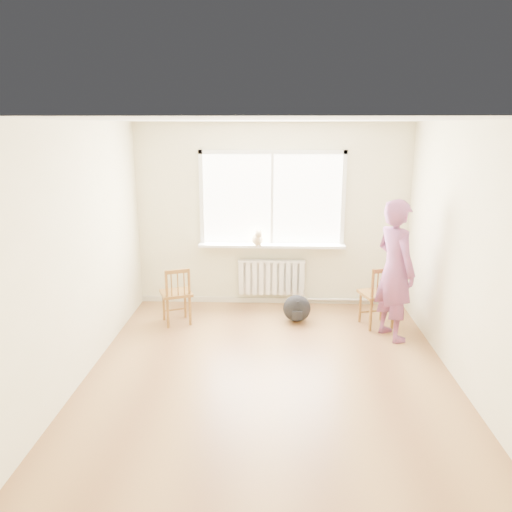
# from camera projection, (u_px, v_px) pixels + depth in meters

# --- Properties ---
(floor) EXTENTS (4.50, 4.50, 0.00)m
(floor) POSITION_uv_depth(u_px,v_px,m) (269.00, 372.00, 5.52)
(floor) COLOR #9B6E3F
(floor) RESTS_ON ground
(ceiling) EXTENTS (4.50, 4.50, 0.00)m
(ceiling) POSITION_uv_depth(u_px,v_px,m) (271.00, 120.00, 4.83)
(ceiling) COLOR white
(ceiling) RESTS_ON back_wall
(back_wall) EXTENTS (4.00, 0.01, 2.70)m
(back_wall) POSITION_uv_depth(u_px,v_px,m) (272.00, 216.00, 7.35)
(back_wall) COLOR beige
(back_wall) RESTS_ON ground
(window) EXTENTS (2.12, 0.05, 1.42)m
(window) POSITION_uv_depth(u_px,v_px,m) (272.00, 195.00, 7.25)
(window) COLOR white
(window) RESTS_ON back_wall
(windowsill) EXTENTS (2.15, 0.22, 0.04)m
(windowsill) POSITION_uv_depth(u_px,v_px,m) (272.00, 245.00, 7.35)
(windowsill) COLOR white
(windowsill) RESTS_ON back_wall
(radiator) EXTENTS (1.00, 0.12, 0.55)m
(radiator) POSITION_uv_depth(u_px,v_px,m) (271.00, 277.00, 7.50)
(radiator) COLOR white
(radiator) RESTS_ON back_wall
(heating_pipe) EXTENTS (1.40, 0.04, 0.04)m
(heating_pipe) POSITION_uv_depth(u_px,v_px,m) (353.00, 300.00, 7.57)
(heating_pipe) COLOR silver
(heating_pipe) RESTS_ON back_wall
(baseboard) EXTENTS (4.00, 0.03, 0.08)m
(baseboard) POSITION_uv_depth(u_px,v_px,m) (271.00, 300.00, 7.67)
(baseboard) COLOR beige
(baseboard) RESTS_ON ground
(chair_left) EXTENTS (0.51, 0.50, 0.81)m
(chair_left) POSITION_uv_depth(u_px,v_px,m) (177.00, 296.00, 6.77)
(chair_left) COLOR olive
(chair_left) RESTS_ON floor
(chair_right) EXTENTS (0.52, 0.50, 0.86)m
(chair_right) POSITION_uv_depth(u_px,v_px,m) (379.00, 296.00, 6.66)
(chair_right) COLOR olive
(chair_right) RESTS_ON floor
(person) EXTENTS (0.66, 0.77, 1.79)m
(person) POSITION_uv_depth(u_px,v_px,m) (395.00, 270.00, 6.22)
(person) COLOR #BD3F71
(person) RESTS_ON floor
(cat) EXTENTS (0.21, 0.39, 0.26)m
(cat) POSITION_uv_depth(u_px,v_px,m) (258.00, 238.00, 7.25)
(cat) COLOR beige
(cat) RESTS_ON windowsill
(backpack) EXTENTS (0.45, 0.39, 0.38)m
(backpack) POSITION_uv_depth(u_px,v_px,m) (297.00, 308.00, 6.91)
(backpack) COLOR black
(backpack) RESTS_ON floor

